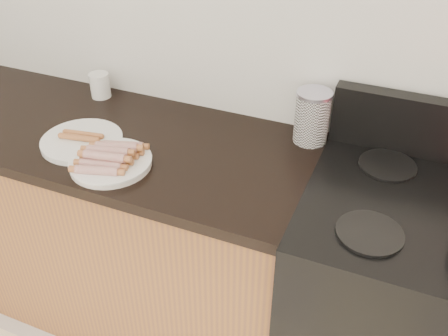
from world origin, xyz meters
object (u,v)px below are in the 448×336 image
at_px(stove, 406,316).
at_px(side_plate, 82,141).
at_px(mug, 100,85).
at_px(main_plate, 111,163).
at_px(canister, 312,117).

height_order(stove, side_plate, side_plate).
bearing_deg(mug, main_plate, -52.47).
relative_size(main_plate, mug, 2.69).
height_order(stove, canister, canister).
relative_size(main_plate, side_plate, 0.94).
xyz_separation_m(stove, mug, (-1.30, 0.24, 0.49)).
distance_m(main_plate, side_plate, 0.18).
bearing_deg(main_plate, canister, 35.81).
height_order(side_plate, mug, mug).
bearing_deg(canister, mug, 180.00).
bearing_deg(stove, side_plate, -176.18).
relative_size(stove, canister, 4.92).
distance_m(stove, side_plate, 1.24).
height_order(main_plate, mug, mug).
bearing_deg(main_plate, stove, 8.68).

